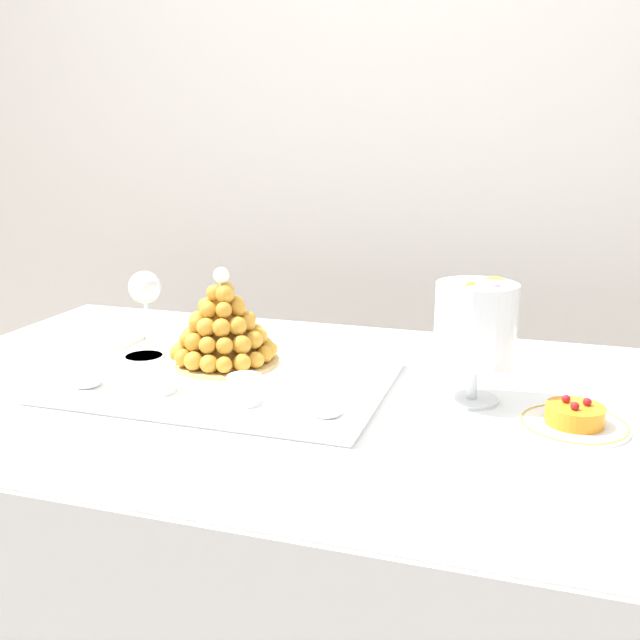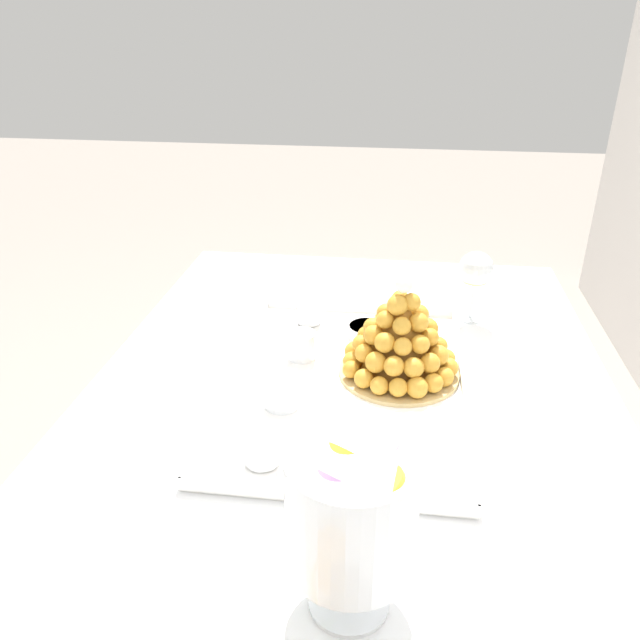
% 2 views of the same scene
% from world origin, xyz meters
% --- Properties ---
extents(buffet_table, '(1.58, 0.97, 0.73)m').
position_xyz_m(buffet_table, '(0.00, 0.00, 0.63)').
color(buffet_table, brown).
rests_on(buffet_table, ground_plane).
extents(serving_tray, '(0.62, 0.43, 0.02)m').
position_xyz_m(serving_tray, '(-0.13, -0.01, 0.73)').
color(serving_tray, white).
rests_on(serving_tray, buffet_table).
extents(croquembouche, '(0.22, 0.22, 0.20)m').
position_xyz_m(croquembouche, '(-0.18, 0.09, 0.81)').
color(croquembouche, tan).
rests_on(croquembouche, serving_tray).
extents(dessert_cup_left, '(0.05, 0.05, 0.05)m').
position_xyz_m(dessert_cup_left, '(-0.37, -0.11, 0.75)').
color(dessert_cup_left, silver).
rests_on(dessert_cup_left, serving_tray).
extents(dessert_cup_mid_left, '(0.06, 0.06, 0.05)m').
position_xyz_m(dessert_cup_mid_left, '(-0.22, -0.10, 0.76)').
color(dessert_cup_mid_left, silver).
rests_on(dessert_cup_mid_left, serving_tray).
extents(dessert_cup_centre, '(0.06, 0.06, 0.05)m').
position_xyz_m(dessert_cup_centre, '(-0.05, -0.11, 0.76)').
color(dessert_cup_centre, silver).
rests_on(dessert_cup_centre, serving_tray).
extents(dessert_cup_mid_right, '(0.05, 0.05, 0.05)m').
position_xyz_m(dessert_cup_mid_right, '(0.10, -0.11, 0.75)').
color(dessert_cup_mid_right, silver).
rests_on(dessert_cup_mid_right, serving_tray).
extents(creme_brulee_ramekin, '(0.08, 0.08, 0.02)m').
position_xyz_m(creme_brulee_ramekin, '(-0.32, 0.02, 0.75)').
color(creme_brulee_ramekin, white).
rests_on(creme_brulee_ramekin, serving_tray).
extents(macaron_goblet, '(0.14, 0.14, 0.22)m').
position_xyz_m(macaron_goblet, '(0.33, 0.04, 0.87)').
color(macaron_goblet, white).
rests_on(macaron_goblet, buffet_table).
extents(wine_glass, '(0.08, 0.08, 0.16)m').
position_xyz_m(wine_glass, '(-0.45, 0.24, 0.84)').
color(wine_glass, silver).
rests_on(wine_glass, buffet_table).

